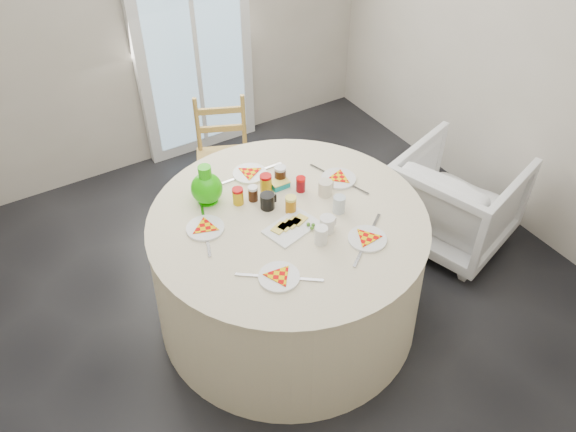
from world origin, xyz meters
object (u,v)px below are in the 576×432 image
green_pitcher (207,190)px  table (288,268)px  armchair (457,196)px  wooden_chair (224,157)px

green_pitcher → table: bearing=-25.1°
table → armchair: (1.38, -0.03, 0.02)m
table → green_pitcher: 0.70m
table → wooden_chair: (0.13, 1.14, 0.09)m
armchair → table: bearing=71.2°
table → green_pitcher: bearing=131.3°
wooden_chair → armchair: bearing=-19.7°
table → armchair: size_ratio=2.11×
wooden_chair → green_pitcher: size_ratio=3.75×
table → green_pitcher: green_pitcher is taller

